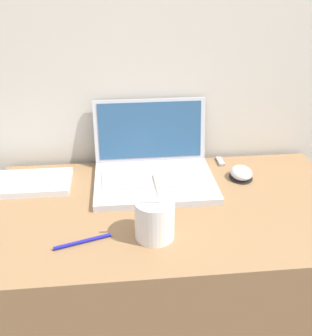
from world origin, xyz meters
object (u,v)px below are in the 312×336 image
object	(u,v)px
external_keyboard	(8,184)
pen	(83,242)
laptop	(153,165)
usb_stick	(220,161)
drink_cup	(155,218)
computer_mouse	(241,173)

from	to	relation	value
external_keyboard	pen	distance (m)	0.38
laptop	external_keyboard	world-z (taller)	laptop
laptop	usb_stick	world-z (taller)	laptop
laptop	pen	distance (m)	0.37
external_keyboard	pen	bearing A→B (deg)	-50.58
laptop	pen	xyz separation A→B (m)	(-0.20, -0.31, -0.04)
drink_cup	pen	world-z (taller)	drink_cup
external_keyboard	laptop	bearing A→B (deg)	1.89
laptop	computer_mouse	bearing A→B (deg)	-6.73
drink_cup	external_keyboard	size ratio (longest dim) A/B	0.51
drink_cup	external_keyboard	distance (m)	0.51
laptop	pen	world-z (taller)	laptop
usb_stick	pen	distance (m)	0.59
drink_cup	computer_mouse	distance (m)	0.40
computer_mouse	external_keyboard	bearing A→B (deg)	178.58
external_keyboard	usb_stick	bearing A→B (deg)	8.12
external_keyboard	usb_stick	size ratio (longest dim) A/B	6.27
drink_cup	pen	distance (m)	0.18
drink_cup	pen	bearing A→B (deg)	-176.79
drink_cup	laptop	bearing A→B (deg)	85.23
laptop	drink_cup	distance (m)	0.30
laptop	usb_stick	distance (m)	0.25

